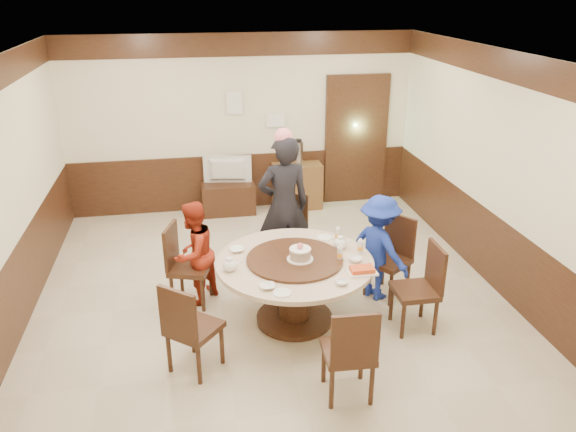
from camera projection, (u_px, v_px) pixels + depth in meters
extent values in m
plane|color=beige|center=(271.00, 296.00, 6.76)|extent=(6.00, 6.00, 0.00)
plane|color=white|center=(268.00, 56.00, 5.68)|extent=(6.00, 6.00, 0.00)
cube|color=beige|center=(241.00, 124.00, 8.94)|extent=(5.50, 0.04, 2.80)
cube|color=beige|center=(341.00, 346.00, 3.50)|extent=(5.50, 0.04, 2.80)
cube|color=beige|center=(5.00, 203.00, 5.76)|extent=(0.04, 6.00, 2.80)
cube|color=beige|center=(498.00, 173.00, 6.67)|extent=(0.04, 6.00, 2.80)
cube|color=#361D11|center=(270.00, 263.00, 6.58)|extent=(5.50, 6.00, 0.90)
cube|color=#361D11|center=(268.00, 74.00, 5.74)|extent=(5.50, 6.00, 0.35)
cube|color=#361D11|center=(356.00, 141.00, 9.34)|extent=(1.05, 0.08, 2.18)
cube|color=#87D097|center=(356.00, 140.00, 9.36)|extent=(0.88, 0.02, 2.05)
cylinder|color=#361D11|center=(294.00, 318.00, 6.27)|extent=(0.85, 0.85, 0.06)
cylinder|color=#361D11|center=(295.00, 293.00, 6.14)|extent=(0.34, 0.34, 0.65)
cylinder|color=#CBAF94|center=(295.00, 262.00, 6.00)|extent=(1.69, 1.69, 0.05)
cylinder|color=#361D11|center=(295.00, 259.00, 5.98)|extent=(1.03, 1.03, 0.03)
cube|color=#361D11|center=(388.00, 261.00, 6.62)|extent=(0.61, 0.61, 0.06)
cube|color=#361D11|center=(400.00, 235.00, 6.66)|extent=(0.28, 0.36, 0.50)
cube|color=#361D11|center=(387.00, 279.00, 6.72)|extent=(0.36, 0.36, 0.42)
cube|color=#361D11|center=(287.00, 236.00, 7.28)|extent=(0.60, 0.60, 0.06)
cube|color=#361D11|center=(293.00, 211.00, 7.36)|extent=(0.38, 0.24, 0.50)
cube|color=#361D11|center=(287.00, 253.00, 7.37)|extent=(0.36, 0.36, 0.42)
cube|color=#361D11|center=(190.00, 268.00, 6.46)|extent=(0.55, 0.55, 0.06)
cube|color=#361D11|center=(171.00, 246.00, 6.38)|extent=(0.16, 0.41, 0.50)
cube|color=#361D11|center=(192.00, 286.00, 6.56)|extent=(0.36, 0.36, 0.42)
cube|color=#361D11|center=(194.00, 328.00, 5.34)|extent=(0.62, 0.62, 0.06)
cube|color=#361D11|center=(178.00, 314.00, 5.07)|extent=(0.35, 0.30, 0.50)
cube|color=#361D11|center=(196.00, 349.00, 5.44)|extent=(0.36, 0.36, 0.42)
cube|color=#361D11|center=(348.00, 352.00, 5.00)|extent=(0.46, 0.46, 0.06)
cube|color=#361D11|center=(355.00, 340.00, 4.70)|extent=(0.42, 0.06, 0.50)
cube|color=#361D11|center=(347.00, 374.00, 5.09)|extent=(0.36, 0.36, 0.42)
cube|color=#361D11|center=(415.00, 291.00, 5.98)|extent=(0.44, 0.44, 0.06)
cube|color=#361D11|center=(436.00, 267.00, 5.91)|extent=(0.04, 0.42, 0.50)
cube|color=#361D11|center=(413.00, 310.00, 6.07)|extent=(0.36, 0.36, 0.42)
imported|color=black|center=(284.00, 206.00, 7.03)|extent=(0.69, 0.49, 1.81)
imported|color=#A02915|center=(194.00, 253.00, 6.43)|extent=(0.75, 0.77, 1.24)
imported|color=#182E9D|center=(379.00, 248.00, 6.53)|extent=(0.82, 0.95, 1.28)
cylinder|color=white|center=(300.00, 259.00, 5.94)|extent=(0.28, 0.28, 0.01)
cylinder|color=tan|center=(300.00, 254.00, 5.92)|extent=(0.23, 0.23, 0.10)
cylinder|color=white|center=(300.00, 249.00, 5.90)|extent=(0.23, 0.23, 0.01)
sphere|color=pink|center=(300.00, 246.00, 5.88)|extent=(0.07, 0.07, 0.07)
ellipsoid|color=white|center=(230.00, 265.00, 5.76)|extent=(0.17, 0.15, 0.13)
ellipsoid|color=white|center=(340.00, 243.00, 6.24)|extent=(0.17, 0.15, 0.13)
imported|color=white|center=(237.00, 250.00, 6.18)|extent=(0.16, 0.16, 0.04)
imported|color=white|center=(342.00, 282.00, 5.51)|extent=(0.13, 0.13, 0.04)
imported|color=white|center=(268.00, 286.00, 5.44)|extent=(0.15, 0.15, 0.04)
imported|color=white|center=(355.00, 259.00, 5.96)|extent=(0.14, 0.14, 0.04)
cylinder|color=white|center=(282.00, 293.00, 5.35)|extent=(0.18, 0.18, 0.01)
cylinder|color=white|center=(325.00, 237.00, 6.51)|extent=(0.18, 0.18, 0.01)
cube|color=white|center=(362.00, 272.00, 5.73)|extent=(0.30, 0.20, 0.02)
cube|color=#D24418|center=(362.00, 269.00, 5.72)|extent=(0.24, 0.15, 0.04)
cylinder|color=silver|center=(340.00, 254.00, 5.95)|extent=(0.06, 0.06, 0.16)
cylinder|color=silver|center=(360.00, 247.00, 6.10)|extent=(0.06, 0.06, 0.16)
cylinder|color=silver|center=(338.00, 235.00, 6.41)|extent=(0.06, 0.06, 0.16)
cube|color=#361D11|center=(228.00, 198.00, 9.11)|extent=(0.85, 0.45, 0.50)
imported|color=#959598|center=(227.00, 170.00, 8.93)|extent=(0.78, 0.21, 0.44)
cube|color=brown|center=(297.00, 186.00, 9.28)|extent=(0.80, 0.40, 0.75)
cylinder|color=silver|center=(299.00, 153.00, 9.07)|extent=(0.15, 0.15, 0.38)
cube|color=white|center=(235.00, 103.00, 8.75)|extent=(0.25, 0.00, 0.35)
cube|color=white|center=(276.00, 120.00, 8.97)|extent=(0.30, 0.00, 0.22)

